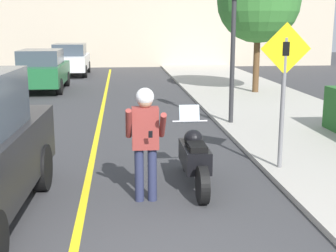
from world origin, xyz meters
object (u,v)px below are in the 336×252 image
Objects in this scene: motorcycle at (194,157)px; parked_car_green at (42,70)px; crossing_sign at (284,82)px; street_tree at (259,1)px; person_biker at (145,132)px; parked_car_white at (70,59)px; traffic_light at (234,17)px.

motorcycle is 0.52× the size of parked_car_green.
crossing_sign is 13.14m from parked_car_green.
motorcycle is 0.44× the size of street_tree.
person_biker is at bearing -114.19° from street_tree.
person_biker is 12.13m from street_tree.
street_tree is at bearing -12.98° from parked_car_green.
parked_car_green reaches higher than motorcycle.
crossing_sign is 10.13m from street_tree.
crossing_sign is at bearing 24.65° from person_biker.
street_tree reaches higher than parked_car_white.
person_biker is at bearing -143.98° from motorcycle.
traffic_light is 9.94m from parked_car_green.
person_biker reaches higher than parked_car_green.
crossing_sign is at bearing -72.54° from parked_car_white.
person_biker is 0.35× the size of street_tree.
street_tree is 9.05m from parked_car_green.
parked_car_green is at bearing 117.60° from crossing_sign.
motorcycle is at bearing -70.10° from parked_car_green.
motorcycle is 18.52m from parked_car_white.
motorcycle is 0.84× the size of crossing_sign.
crossing_sign is 0.52× the size of street_tree.
crossing_sign is 18.43m from parked_car_white.
motorcycle is 11.40m from street_tree.
crossing_sign reaches higher than parked_car_green.
crossing_sign is 0.62× the size of parked_car_white.
parked_car_white reaches higher than motorcycle.
motorcycle is 12.94m from parked_car_green.
street_tree is at bearing 67.79° from traffic_light.
crossing_sign is at bearing 17.91° from motorcycle.
person_biker reaches higher than parked_car_white.
street_tree is (2.34, 9.68, 1.86)m from crossing_sign.
traffic_light reaches higher than parked_car_green.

